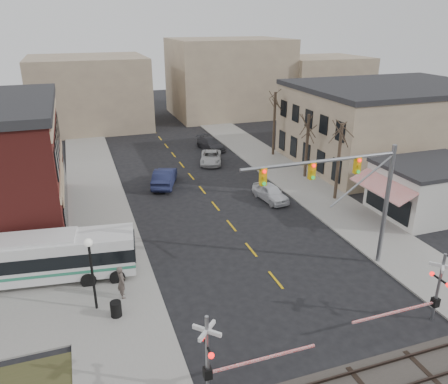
# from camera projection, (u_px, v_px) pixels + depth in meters

# --- Properties ---
(ground) EXTENTS (160.00, 160.00, 0.00)m
(ground) POSITION_uv_depth(u_px,v_px,m) (291.00, 298.00, 25.07)
(ground) COLOR black
(ground) RESTS_ON ground
(sidewalk_west) EXTENTS (5.00, 60.00, 0.12)m
(sidewalk_west) POSITION_uv_depth(u_px,v_px,m) (96.00, 194.00, 39.72)
(sidewalk_west) COLOR gray
(sidewalk_west) RESTS_ON ground
(sidewalk_east) EXTENTS (5.00, 60.00, 0.12)m
(sidewalk_east) POSITION_uv_depth(u_px,v_px,m) (284.00, 172.00, 45.49)
(sidewalk_east) COLOR gray
(sidewalk_east) RESTS_ON ground
(tan_building) EXTENTS (20.30, 15.30, 8.50)m
(tan_building) POSITION_uv_depth(u_px,v_px,m) (389.00, 123.00, 47.72)
(tan_building) COLOR gray
(tan_building) RESTS_ON ground
(awning_shop) EXTENTS (9.74, 6.20, 4.30)m
(awning_shop) POSITION_uv_depth(u_px,v_px,m) (430.00, 189.00, 35.26)
(awning_shop) COLOR beige
(awning_shop) RESTS_ON ground
(tree_east_a) EXTENTS (0.28, 0.28, 6.75)m
(tree_east_a) POSITION_uv_depth(u_px,v_px,m) (338.00, 162.00, 37.50)
(tree_east_a) COLOR #382B21
(tree_east_a) RESTS_ON sidewalk_east
(tree_east_b) EXTENTS (0.28, 0.28, 6.30)m
(tree_east_b) POSITION_uv_depth(u_px,v_px,m) (307.00, 146.00, 42.94)
(tree_east_b) COLOR #382B21
(tree_east_b) RESTS_ON sidewalk_east
(tree_east_c) EXTENTS (0.28, 0.28, 7.20)m
(tree_east_c) POSITION_uv_depth(u_px,v_px,m) (274.00, 124.00, 49.85)
(tree_east_c) COLOR #382B21
(tree_east_c) RESTS_ON sidewalk_east
(transit_bus) EXTENTS (11.43, 3.88, 2.88)m
(transit_bus) POSITION_uv_depth(u_px,v_px,m) (40.00, 258.00, 26.10)
(transit_bus) COLOR silver
(transit_bus) RESTS_ON ground
(traffic_signal_mast) EXTENTS (9.99, 0.30, 8.00)m
(traffic_signal_mast) POSITION_uv_depth(u_px,v_px,m) (351.00, 186.00, 25.86)
(traffic_signal_mast) COLOR gray
(traffic_signal_mast) RESTS_ON ground
(rr_crossing_west) EXTENTS (5.60, 1.36, 4.00)m
(rr_crossing_west) POSITION_uv_depth(u_px,v_px,m) (217.00, 354.00, 18.16)
(rr_crossing_west) COLOR gray
(rr_crossing_west) RESTS_ON ground
(rr_crossing_east) EXTENTS (5.60, 1.36, 4.00)m
(rr_crossing_east) POSITION_uv_depth(u_px,v_px,m) (432.00, 290.00, 22.48)
(rr_crossing_east) COLOR gray
(rr_crossing_east) RESTS_ON ground
(street_lamp) EXTENTS (0.44, 0.44, 4.30)m
(street_lamp) POSITION_uv_depth(u_px,v_px,m) (91.00, 260.00, 22.91)
(street_lamp) COLOR black
(street_lamp) RESTS_ON sidewalk_west
(trash_bin) EXTENTS (0.60, 0.60, 0.86)m
(trash_bin) POSITION_uv_depth(u_px,v_px,m) (116.00, 309.00, 23.29)
(trash_bin) COLOR black
(trash_bin) RESTS_ON sidewalk_west
(car_a) EXTENTS (2.23, 4.41, 1.44)m
(car_a) POSITION_uv_depth(u_px,v_px,m) (271.00, 193.00, 38.33)
(car_a) COLOR silver
(car_a) RESTS_ON ground
(car_b) EXTENTS (3.48, 5.49, 1.71)m
(car_b) POSITION_uv_depth(u_px,v_px,m) (164.00, 177.00, 41.65)
(car_b) COLOR #1B2043
(car_b) RESTS_ON ground
(car_c) EXTENTS (3.65, 5.25, 1.33)m
(car_c) POSITION_uv_depth(u_px,v_px,m) (211.00, 157.00, 48.19)
(car_c) COLOR beige
(car_c) RESTS_ON ground
(car_d) EXTENTS (2.92, 5.07, 1.38)m
(car_d) POSITION_uv_depth(u_px,v_px,m) (211.00, 144.00, 53.23)
(car_d) COLOR #38383C
(car_d) RESTS_ON ground
(pedestrian_near) EXTENTS (0.53, 0.76, 1.98)m
(pedestrian_near) POSITION_uv_depth(u_px,v_px,m) (122.00, 282.00, 24.68)
(pedestrian_near) COLOR #534943
(pedestrian_near) RESTS_ON sidewalk_west
(pedestrian_far) EXTENTS (0.89, 0.92, 1.50)m
(pedestrian_far) POSITION_uv_depth(u_px,v_px,m) (99.00, 245.00, 29.24)
(pedestrian_far) COLOR #2F3452
(pedestrian_far) RESTS_ON sidewalk_west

